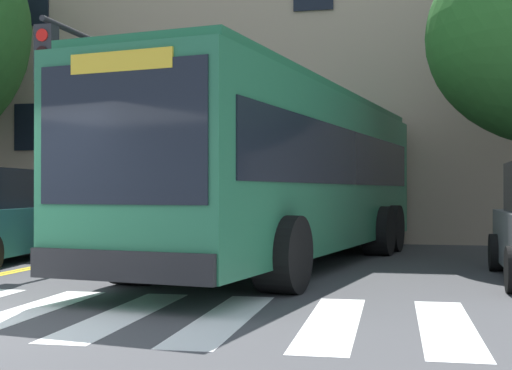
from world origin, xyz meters
TOP-DOWN VIEW (x-y plane):
  - crosswalk at (0.91, 1.28)m, footprint 13.86×3.61m
  - lane_line_yellow_inner at (-2.19, 15.28)m, footprint 0.12×36.00m
  - lane_line_yellow_outer at (-2.03, 15.28)m, footprint 0.12×36.00m
  - city_bus at (2.42, 7.17)m, footprint 4.43×12.02m
  - car_black_behind_bus at (3.67, 15.35)m, footprint 2.11×4.05m
  - traffic_light_overhead at (-1.46, 7.07)m, footprint 0.36×4.06m
  - building_facade at (2.12, 16.43)m, footprint 42.47×7.06m

SIDE VIEW (x-z plane):
  - lane_line_yellow_inner at x=-2.19m, z-range 0.00..0.01m
  - lane_line_yellow_outer at x=-2.03m, z-range 0.00..0.01m
  - crosswalk at x=0.91m, z-range 0.00..0.01m
  - car_black_behind_bus at x=3.67m, z-range -0.07..1.69m
  - city_bus at x=2.42m, z-range 0.12..3.45m
  - traffic_light_overhead at x=-1.46m, z-range 0.91..5.65m
  - building_facade at x=2.12m, z-range 0.01..13.35m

